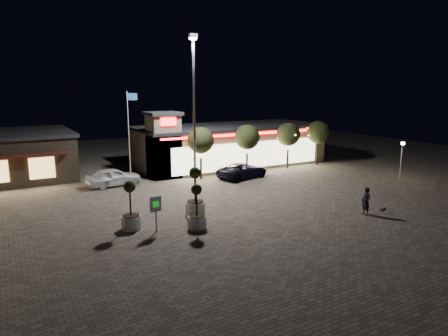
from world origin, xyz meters
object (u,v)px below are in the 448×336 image
planter_mid (197,215)px  pickup_truck (243,170)px  valet_sign (156,207)px  pedestrian (366,201)px  white_sedan (113,177)px  planter_left (131,214)px

planter_mid → pickup_truck: bearing=47.0°
pickup_truck → valet_sign: size_ratio=2.41×
pickup_truck → pedestrian: size_ratio=2.74×
white_sedan → planter_left: size_ratio=1.57×
pickup_truck → planter_mid: planter_mid is taller
planter_left → planter_mid: bearing=-28.4°
white_sedan → pedestrian: 20.42m
pickup_truck → planter_left: size_ratio=1.75×
planter_mid → valet_sign: bearing=162.6°
planter_left → pickup_truck: bearing=32.8°
planter_left → valet_sign: (1.15, -1.15, 0.58)m
pedestrian → planter_left: planter_left is taller
planter_left → pedestrian: bearing=-19.1°
valet_sign → planter_left: bearing=135.1°
planter_left → planter_mid: (3.44, -1.86, -0.06)m
white_sedan → pedestrian: pedestrian is taller
white_sedan → planter_mid: planter_mid is taller
white_sedan → valet_sign: (-0.59, -12.32, 0.70)m
pedestrian → planter_mid: bearing=-101.8°
white_sedan → valet_sign: size_ratio=2.17×
planter_left → planter_mid: planter_left is taller
pedestrian → valet_sign: size_ratio=0.88×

